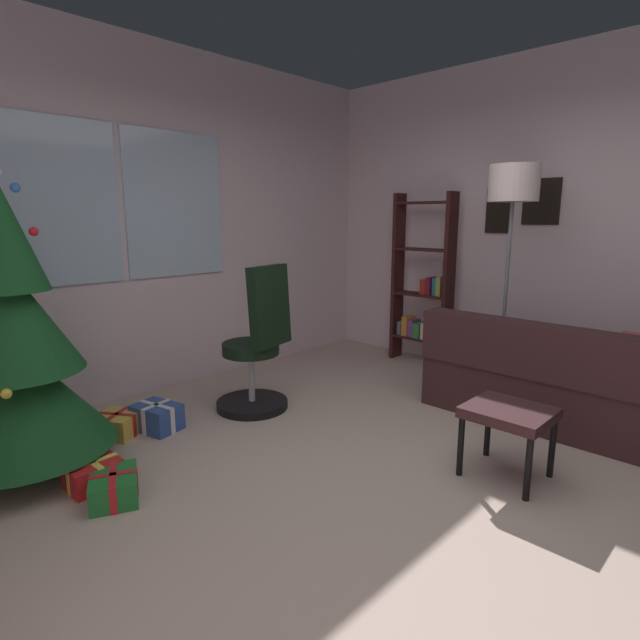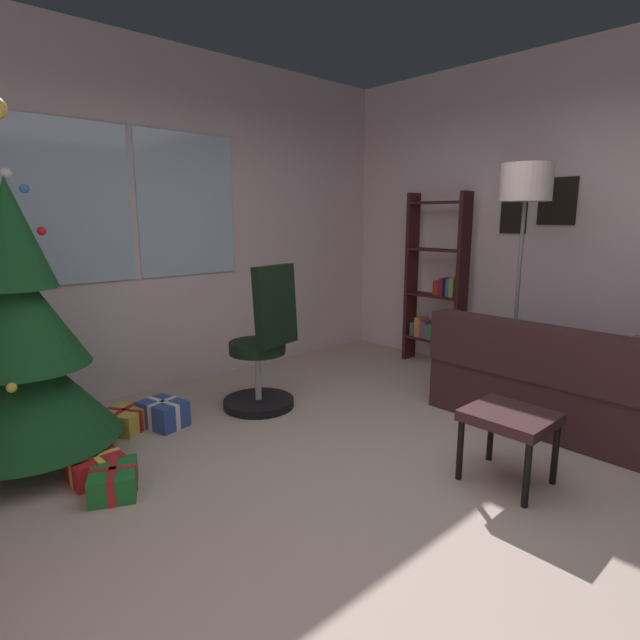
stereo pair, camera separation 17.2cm
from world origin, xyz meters
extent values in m
cube|color=#BFA697|center=(0.00, 0.00, -0.05)|extent=(4.78, 5.13, 0.10)
cube|color=silver|center=(0.00, 2.61, 1.44)|extent=(4.78, 0.10, 2.88)
cube|color=silver|center=(-0.84, 2.55, 1.58)|extent=(0.90, 0.03, 1.20)
cube|color=silver|center=(0.12, 2.55, 1.58)|extent=(0.90, 0.03, 1.20)
cube|color=silver|center=(2.44, 0.00, 1.44)|extent=(0.10, 5.13, 2.88)
cube|color=black|center=(2.38, 0.72, 1.54)|extent=(0.02, 0.24, 0.42)
cube|color=black|center=(2.38, 0.34, 1.61)|extent=(0.02, 0.32, 0.40)
cube|color=#391F21|center=(1.63, -0.30, 0.20)|extent=(0.96, 2.01, 0.39)
cube|color=#391F21|center=(1.24, -0.30, 0.58)|extent=(0.21, 2.01, 0.37)
cube|color=#391F21|center=(1.64, 0.63, 0.49)|extent=(0.95, 0.14, 0.20)
cube|color=#391F21|center=(0.49, -0.29, 0.39)|extent=(0.41, 0.45, 0.06)
cylinder|color=black|center=(0.32, -0.49, 0.18)|extent=(0.04, 0.04, 0.36)
cylinder|color=black|center=(0.67, -0.49, 0.18)|extent=(0.04, 0.04, 0.36)
cylinder|color=black|center=(0.32, -0.10, 0.18)|extent=(0.04, 0.04, 0.36)
cylinder|color=black|center=(0.67, -0.10, 0.18)|extent=(0.04, 0.04, 0.36)
cylinder|color=#4C331E|center=(-1.41, 1.75, 0.08)|extent=(0.12, 0.12, 0.16)
cone|color=#174B21|center=(-1.41, 1.75, 0.47)|extent=(1.00, 1.00, 0.62)
cone|color=#174B21|center=(-1.41, 1.75, 0.93)|extent=(0.72, 0.72, 0.62)
cone|color=#174B21|center=(-1.41, 1.75, 1.39)|extent=(0.44, 0.44, 0.62)
sphere|color=red|center=(-1.26, 1.71, 1.40)|extent=(0.05, 0.05, 0.05)
sphere|color=gold|center=(-1.56, 1.43, 0.61)|extent=(0.05, 0.05, 0.05)
sphere|color=silver|center=(-1.38, 1.82, 1.72)|extent=(0.06, 0.06, 0.06)
sphere|color=blue|center=(-1.31, 1.75, 1.64)|extent=(0.05, 0.05, 0.05)
sphere|color=#1E8C4C|center=(-1.37, 2.05, 0.85)|extent=(0.08, 0.08, 0.08)
cube|color=red|center=(-1.21, 1.32, 0.07)|extent=(0.28, 0.23, 0.15)
cube|color=#EAD84C|center=(-1.21, 1.32, 0.07)|extent=(0.04, 0.23, 0.15)
cube|color=#EAD84C|center=(-1.21, 1.32, 0.07)|extent=(0.28, 0.04, 0.15)
cube|color=#1E722D|center=(-1.19, 1.10, 0.07)|extent=(0.35, 0.38, 0.14)
cube|color=red|center=(-1.19, 1.10, 0.07)|extent=(0.17, 0.30, 0.15)
cube|color=red|center=(-1.19, 1.10, 0.07)|extent=(0.24, 0.14, 0.15)
cube|color=gold|center=(-0.82, 1.88, 0.08)|extent=(0.36, 0.36, 0.15)
cube|color=#B21919|center=(-0.82, 1.88, 0.08)|extent=(0.18, 0.25, 0.16)
cube|color=#B21919|center=(-0.82, 1.88, 0.08)|extent=(0.25, 0.18, 0.16)
cube|color=#2D4C99|center=(-0.58, 1.77, 0.09)|extent=(0.30, 0.36, 0.18)
cube|color=silver|center=(-0.58, 1.77, 0.09)|extent=(0.11, 0.32, 0.19)
cube|color=silver|center=(-0.58, 1.77, 0.09)|extent=(0.24, 0.09, 0.19)
cylinder|color=black|center=(0.15, 1.61, 0.03)|extent=(0.56, 0.56, 0.06)
cylinder|color=#B2B2B7|center=(0.15, 1.61, 0.27)|extent=(0.05, 0.05, 0.43)
cylinder|color=black|center=(0.15, 1.61, 0.49)|extent=(0.44, 0.44, 0.09)
cube|color=black|center=(0.19, 1.43, 0.84)|extent=(0.41, 0.20, 0.60)
cube|color=#371616|center=(2.17, 1.07, 0.86)|extent=(0.18, 0.04, 1.72)
cube|color=#371616|center=(2.17, 1.67, 0.86)|extent=(0.18, 0.04, 1.72)
cube|color=#371616|center=(2.17, 1.37, 0.25)|extent=(0.18, 0.56, 0.02)
cube|color=#371616|center=(2.17, 1.37, 0.71)|extent=(0.18, 0.56, 0.02)
cube|color=#371616|center=(2.17, 1.37, 1.16)|extent=(0.18, 0.56, 0.02)
cube|color=#371616|center=(2.17, 1.37, 1.62)|extent=(0.18, 0.56, 0.02)
cube|color=#A62D15|center=(2.18, 1.16, 0.35)|extent=(0.16, 0.05, 0.18)
cube|color=navy|center=(2.18, 1.23, 0.34)|extent=(0.15, 0.05, 0.15)
cube|color=beige|center=(2.17, 1.30, 0.35)|extent=(0.17, 0.06, 0.17)
cube|color=#30763F|center=(2.17, 1.38, 0.34)|extent=(0.17, 0.08, 0.15)
cube|color=#6E3A73|center=(2.18, 1.46, 0.35)|extent=(0.16, 0.06, 0.17)
cube|color=#C17B30|center=(2.18, 1.53, 0.36)|extent=(0.16, 0.07, 0.20)
cube|color=#4C545E|center=(2.18, 1.60, 0.33)|extent=(0.15, 0.05, 0.14)
cube|color=olive|center=(2.18, 1.16, 0.81)|extent=(0.15, 0.05, 0.19)
cube|color=teal|center=(2.19, 1.21, 0.80)|extent=(0.13, 0.05, 0.17)
cube|color=maroon|center=(2.18, 1.27, 0.81)|extent=(0.16, 0.05, 0.18)
cube|color=#9A2811|center=(2.19, 1.34, 0.79)|extent=(0.14, 0.06, 0.15)
cylinder|color=slate|center=(1.77, 0.33, 0.01)|extent=(0.28, 0.28, 0.03)
cylinder|color=slate|center=(1.77, 0.33, 0.81)|extent=(0.03, 0.03, 1.57)
cylinder|color=white|center=(1.77, 0.33, 1.74)|extent=(0.38, 0.38, 0.28)
camera|label=1|loc=(-2.20, -1.38, 1.48)|focal=28.27mm
camera|label=2|loc=(-2.08, -1.50, 1.48)|focal=28.27mm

